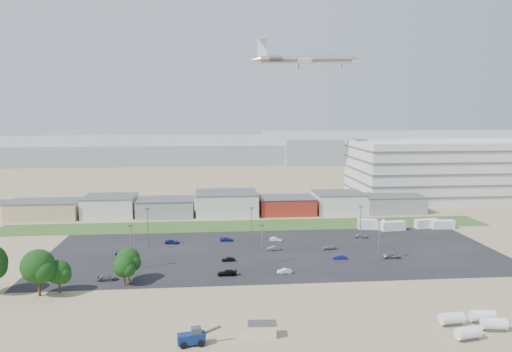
{
  "coord_description": "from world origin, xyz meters",
  "views": [
    {
      "loc": [
        -11.99,
        -108.83,
        37.57
      ],
      "look_at": [
        0.21,
        22.0,
        20.4
      ],
      "focal_mm": 35.0,
      "sensor_mm": 36.0,
      "label": 1
    }
  ],
  "objects": [
    {
      "name": "box_trailer_d",
      "position": [
        62.4,
        41.66,
        1.36
      ],
      "size": [
        7.27,
        2.34,
        2.72
      ],
      "primitive_type": null,
      "rotation": [
        0.0,
        0.0,
        0.01
      ],
      "color": "silver",
      "rests_on": "ground"
    },
    {
      "name": "tree_right",
      "position": [
        -30.3,
        0.44,
        4.27
      ],
      "size": [
        5.7,
        5.7,
        8.55
      ],
      "primitive_type": null,
      "color": "black",
      "rests_on": "ground"
    },
    {
      "name": "airliner",
      "position": [
        27.84,
        96.59,
        58.46
      ],
      "size": [
        49.24,
        36.94,
        13.41
      ],
      "primitive_type": null,
      "rotation": [
        0.0,
        0.0,
        -0.14
      ],
      "color": "silver"
    },
    {
      "name": "lightpole_back_m",
      "position": [
        -0.11,
        31.99,
        4.95
      ],
      "size": [
        1.16,
        0.49,
        9.9
      ],
      "primitive_type": null,
      "color": "slate",
      "rests_on": "ground"
    },
    {
      "name": "tree_mid",
      "position": [
        -43.38,
        -5.93,
        3.99
      ],
      "size": [
        5.32,
        5.32,
        7.97
      ],
      "primitive_type": null,
      "color": "black",
      "rests_on": "ground"
    },
    {
      "name": "lightpole_front_r",
      "position": [
        30.1,
        9.8,
        5.37
      ],
      "size": [
        1.26,
        0.53,
        10.74
      ],
      "primitive_type": null,
      "color": "slate",
      "rests_on": "ground"
    },
    {
      "name": "storage_tank_nw",
      "position": [
        30.2,
        -28.51,
        1.25
      ],
      "size": [
        4.34,
        2.47,
        2.5
      ],
      "primitive_type": null,
      "rotation": [
        0.0,
        0.0,
        0.1
      ],
      "color": "silver",
      "rests_on": "ground"
    },
    {
      "name": "parked_car_3",
      "position": [
        -8.34,
        2.05,
        0.65
      ],
      "size": [
        4.5,
        1.9,
        1.3
      ],
      "primitive_type": "imported",
      "rotation": [
        0.0,
        0.0,
        -1.59
      ],
      "color": "black",
      "rests_on": "ground"
    },
    {
      "name": "lightpole_back_r",
      "position": [
        31.44,
        29.46,
        5.09
      ],
      "size": [
        1.2,
        0.5,
        10.17
      ],
      "primitive_type": null,
      "color": "slate",
      "rests_on": "ground"
    },
    {
      "name": "storage_tank_se",
      "position": [
        36.41,
        -31.26,
        1.23
      ],
      "size": [
        4.38,
        2.68,
        2.46
      ],
      "primitive_type": null,
      "rotation": [
        0.0,
        0.0,
        -0.16
      ],
      "color": "silver",
      "rests_on": "ground"
    },
    {
      "name": "building_row",
      "position": [
        -17.0,
        71.0,
        4.0
      ],
      "size": [
        170.0,
        20.0,
        8.0
      ],
      "primitive_type": null,
      "color": "silver",
      "rests_on": "ground"
    },
    {
      "name": "box_trailer_b",
      "position": [
        45.58,
        40.85,
        1.45
      ],
      "size": [
        7.92,
        3.21,
        2.89
      ],
      "primitive_type": null,
      "rotation": [
        0.0,
        0.0,
        0.11
      ],
      "color": "silver",
      "rests_on": "ground"
    },
    {
      "name": "parked_car_4",
      "position": [
        -7.61,
        12.91,
        0.55
      ],
      "size": [
        3.35,
        1.26,
        1.09
      ],
      "primitive_type": "imported",
      "rotation": [
        0.0,
        0.0,
        -1.54
      ],
      "color": "black",
      "rests_on": "ground"
    },
    {
      "name": "parking_lot",
      "position": [
        5.0,
        20.0,
        0.01
      ],
      "size": [
        120.0,
        50.0,
        0.01
      ],
      "primitive_type": "cube",
      "color": "black",
      "rests_on": "ground"
    },
    {
      "name": "tree_left",
      "position": [
        -47.01,
        -7.22,
        5.51
      ],
      "size": [
        7.35,
        7.35,
        11.02
      ],
      "primitive_type": null,
      "color": "black",
      "rests_on": "ground"
    },
    {
      "name": "lightpole_front_l",
      "position": [
        -30.8,
        8.39,
        5.43
      ],
      "size": [
        1.28,
        0.53,
        10.86
      ],
      "primitive_type": null,
      "color": "slate",
      "rests_on": "ground"
    },
    {
      "name": "parked_car_9",
      "position": [
        -22.94,
        31.22,
        0.55
      ],
      "size": [
        4.12,
        2.28,
        1.09
      ],
      "primitive_type": "imported",
      "rotation": [
        0.0,
        0.0,
        1.45
      ],
      "color": "navy",
      "rests_on": "ground"
    },
    {
      "name": "parked_car_11",
      "position": [
        6.89,
        31.03,
        0.61
      ],
      "size": [
        3.84,
        1.74,
        1.22
      ],
      "primitive_type": "imported",
      "rotation": [
        0.0,
        0.0,
        1.45
      ],
      "color": "silver",
      "rests_on": "ground"
    },
    {
      "name": "telehandler",
      "position": [
        -15.29,
        -31.92,
        1.48
      ],
      "size": [
        7.4,
        3.42,
        2.97
      ],
      "primitive_type": null,
      "rotation": [
        0.0,
        0.0,
        0.15
      ],
      "color": "navy",
      "rests_on": "ground"
    },
    {
      "name": "parked_car_12",
      "position": [
        19.9,
        21.17,
        0.56
      ],
      "size": [
        3.96,
        1.8,
        1.12
      ],
      "primitive_type": "imported",
      "rotation": [
        0.0,
        0.0,
        -1.51
      ],
      "color": "#A5A5AA",
      "rests_on": "ground"
    },
    {
      "name": "parked_car_13",
      "position": [
        5.03,
        2.22,
        0.58
      ],
      "size": [
        3.62,
        1.57,
        1.16
      ],
      "primitive_type": "imported",
      "rotation": [
        0.0,
        0.0,
        -1.47
      ],
      "color": "silver",
      "rests_on": "ground"
    },
    {
      "name": "portable_shed",
      "position": [
        -3.6,
        -29.83,
        1.22
      ],
      "size": [
        4.98,
        2.82,
        2.43
      ],
      "primitive_type": null,
      "rotation": [
        0.0,
        0.0,
        -0.06
      ],
      "color": "beige",
      "rests_on": "ground"
    },
    {
      "name": "parked_car_10",
      "position": [
        -35.13,
        1.15,
        0.65
      ],
      "size": [
        4.62,
        2.22,
        1.3
      ],
      "primitive_type": "imported",
      "rotation": [
        0.0,
        0.0,
        1.66
      ],
      "color": "#595B5E",
      "rests_on": "ground"
    },
    {
      "name": "box_trailer_c",
      "position": [
        57.55,
        43.09,
        1.42
      ],
      "size": [
        7.86,
        3.46,
        2.85
      ],
      "primitive_type": null,
      "rotation": [
        0.0,
        0.0,
        0.15
      ],
      "color": "silver",
      "rests_on": "ground"
    },
    {
      "name": "storage_tank_ne",
      "position": [
        36.19,
        -27.95,
        1.27
      ],
      "size": [
        4.42,
        2.52,
        2.54
      ],
      "primitive_type": null,
      "rotation": [
        0.0,
        0.0,
        -0.1
      ],
      "color": "silver",
      "rests_on": "ground"
    },
    {
      "name": "parked_car_1",
      "position": [
        20.78,
        12.21,
        0.58
      ],
      "size": [
        3.61,
        1.57,
        1.15
      ],
      "primitive_type": "imported",
      "rotation": [
        0.0,
        0.0,
        -1.67
      ],
      "color": "navy",
      "rests_on": "ground"
    },
    {
      "name": "lightpole_front_m",
      "position": [
        0.53,
        9.35,
        5.02
      ],
      "size": [
        1.18,
        0.49,
        10.04
      ],
      "primitive_type": null,
      "color": "slate",
      "rests_on": "ground"
    },
    {
      "name": "tree_near",
      "position": [
        -30.73,
        -2.34,
        3.66
      ],
      "size": [
        4.87,
        4.87,
        7.31
      ],
      "primitive_type": null,
      "color": "black",
      "rests_on": "ground"
    },
    {
      "name": "parking_garage",
      "position": [
        90.0,
        95.0,
        12.5
      ],
      "size": [
        80.0,
        40.0,
        25.0
      ],
      "primitive_type": "cube",
      "color": "silver",
      "rests_on": "ground"
    },
    {
      "name": "parked_car_0",
      "position": [
        34.18,
        11.93,
        0.6
      ],
      "size": [
        4.51,
        2.46,
        1.2
      ],
      "primitive_type": "imported",
      "rotation": [
        0.0,
        0.0,
        -1.68
      ],
      "color": "#A5A5AA",
      "rests_on": "ground"
    },
    {
      "name": "parked_car_6",
      "position": [
        -7.39,
        32.57,
        0.56
      ],
      "size": [
        3.94,
        1.86,
        1.11
      ],
      "primitive_type": "imported",
      "rotation": [
        0.0,
        0.0,
        1.49
      ],
      "color": "navy",
      "rests_on": "ground"
    },
    {
      "name": "storage_tank_sw",
      "position": [
        30.15,
        -34.22,
        1.22
      ],
      "size": [
        4.36,
        2.71,
        2.44
      ],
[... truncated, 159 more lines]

